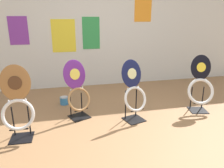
{
  "coord_description": "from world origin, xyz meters",
  "views": [
    {
      "loc": [
        -0.79,
        -2.26,
        1.52
      ],
      "look_at": [
        -0.08,
        0.75,
        0.55
      ],
      "focal_mm": 35.0,
      "sensor_mm": 36.0,
      "label": 1
    }
  ],
  "objects": [
    {
      "name": "toilet_seat_display_purple_note",
      "position": [
        -0.59,
        0.92,
        0.43
      ],
      "size": [
        0.44,
        0.4,
        0.9
      ],
      "color": "black",
      "rests_on": "ground_plane"
    },
    {
      "name": "ground_plane",
      "position": [
        0.0,
        0.0,
        0.0
      ],
      "size": [
        14.0,
        14.0,
        0.0
      ],
      "primitive_type": "plane",
      "color": "#8E6642"
    },
    {
      "name": "toilet_seat_display_jazz_black",
      "position": [
        1.38,
        0.7,
        0.43
      ],
      "size": [
        0.46,
        0.34,
        0.92
      ],
      "color": "black",
      "rests_on": "ground_plane"
    },
    {
      "name": "toilet_seat_display_woodgrain",
      "position": [
        -1.36,
        0.44,
        0.45
      ],
      "size": [
        0.4,
        0.29,
        0.96
      ],
      "color": "black",
      "rests_on": "ground_plane"
    },
    {
      "name": "paint_can",
      "position": [
        -0.8,
        1.47,
        0.08
      ],
      "size": [
        0.15,
        0.15,
        0.14
      ],
      "color": "teal",
      "rests_on": "ground_plane"
    },
    {
      "name": "toilet_seat_display_navy_moon",
      "position": [
        0.22,
        0.63,
        0.46
      ],
      "size": [
        0.42,
        0.38,
        0.91
      ],
      "color": "black",
      "rests_on": "ground_plane"
    },
    {
      "name": "wall_back",
      "position": [
        -0.0,
        2.51,
        1.3
      ],
      "size": [
        8.0,
        0.07,
        2.6
      ],
      "color": "silver",
      "rests_on": "ground_plane"
    }
  ]
}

